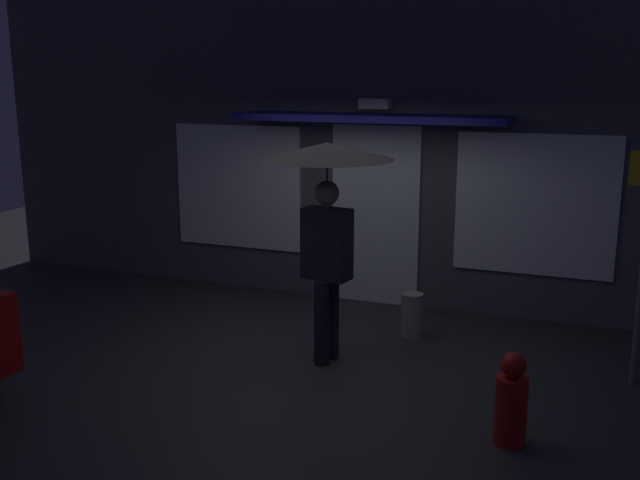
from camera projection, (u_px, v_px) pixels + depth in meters
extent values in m
plane|color=#2D2D33|center=(308.00, 364.00, 7.18)|extent=(18.00, 18.00, 0.00)
cube|color=#4C4C56|center=(380.00, 144.00, 8.88)|extent=(10.99, 0.30, 3.92)
cube|color=white|center=(375.00, 216.00, 8.92)|extent=(1.10, 0.04, 2.20)
cube|color=white|center=(238.00, 187.00, 9.53)|extent=(1.77, 0.04, 1.60)
cube|color=white|center=(535.00, 205.00, 8.20)|extent=(1.77, 0.04, 1.60)
cube|color=white|center=(375.00, 104.00, 8.54)|extent=(0.36, 0.16, 0.12)
cube|color=navy|center=(368.00, 118.00, 8.35)|extent=(3.20, 0.70, 0.08)
cylinder|color=black|center=(332.00, 317.00, 7.26)|extent=(0.15, 0.15, 0.85)
cylinder|color=black|center=(322.00, 323.00, 7.09)|extent=(0.15, 0.15, 0.85)
cube|color=black|center=(327.00, 244.00, 7.00)|extent=(0.49, 0.31, 0.69)
cube|color=silver|center=(330.00, 241.00, 7.13)|extent=(0.14, 0.04, 0.55)
cube|color=#721966|center=(330.00, 243.00, 7.13)|extent=(0.05, 0.03, 0.44)
sphere|color=tan|center=(327.00, 193.00, 6.89)|extent=(0.24, 0.24, 0.24)
cylinder|color=slate|center=(327.00, 192.00, 6.89)|extent=(0.02, 0.02, 0.93)
cone|color=black|center=(327.00, 151.00, 6.81)|extent=(1.27, 1.27, 0.16)
cylinder|color=#9E998E|center=(412.00, 315.00, 7.88)|extent=(0.24, 0.24, 0.49)
cylinder|color=#B21914|center=(511.00, 410.00, 5.59)|extent=(0.25, 0.25, 0.54)
sphere|color=#B21914|center=(514.00, 365.00, 5.51)|extent=(0.20, 0.20, 0.20)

